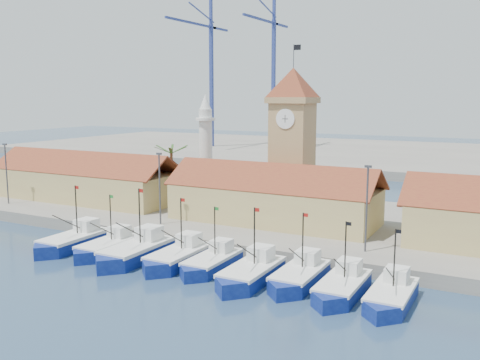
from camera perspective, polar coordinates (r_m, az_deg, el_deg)
The scene contains 20 objects.
ground at distance 52.67m, azimuth -5.54°, elevation -10.43°, with size 400.00×400.00×0.00m, color navy.
quay at distance 72.89m, azimuth 4.88°, elevation -4.33°, with size 140.00×32.00×1.50m, color gray.
terminal at distance 154.78m, azimuth 17.40°, elevation 2.42°, with size 240.00×80.00×2.00m, color gray.
boat_0 at distance 64.94m, azimuth -17.50°, elevation -6.33°, with size 3.71×10.16×7.69m.
boat_1 at distance 61.79m, azimuth -14.04°, elevation -7.03°, with size 3.37×9.22×6.98m.
boat_2 at distance 58.72m, azimuth -11.16°, elevation -7.65°, with size 3.93×10.75×8.14m.
boat_3 at distance 56.53m, azimuth -6.75°, elevation -8.27°, with size 3.57×9.77×7.39m.
boat_4 at distance 54.70m, azimuth -3.12°, elevation -8.88°, with size 3.27×8.95×6.77m.
boat_5 at distance 51.19m, azimuth 1.07°, elevation -10.05°, with size 3.61×9.88×7.47m.
boat_6 at distance 50.79m, azimuth 6.28°, elevation -10.30°, with size 3.43×9.41×7.12m.
boat_7 at distance 48.70m, azimuth 10.76°, elevation -11.29°, with size 3.35×9.19×6.95m.
boat_8 at distance 47.63m, azimuth 15.78°, elevation -11.97°, with size 3.28×8.98×6.79m.
hall_left at distance 86.55m, azimuth -16.10°, elevation -0.36°, with size 31.20×10.13×7.61m.
hall_center at distance 68.62m, azimuth 3.61°, elevation -2.38°, with size 27.04×10.13×7.61m.
clock_tower at distance 73.01m, azimuth 5.61°, elevation 4.59°, with size 5.80×5.80×22.70m.
minaret at distance 81.75m, azimuth -3.67°, elevation 3.51°, with size 3.00×3.00×16.30m.
palm_tree at distance 83.22m, azimuth -7.31°, elevation 1.13°, with size 5.60×5.03×8.39m.
lamp_posts at distance 60.84m, azimuth 0.97°, elevation -1.44°, with size 80.70×0.25×9.03m.
crane_blue_far at distance 165.96m, azimuth -3.34°, elevation 12.06°, with size 1.00×33.44×44.13m.
crane_blue_near at distance 163.29m, azimuth 3.46°, elevation 12.13°, with size 1.00×29.70×44.87m.
Camera 1 is at (27.47, -41.43, 17.41)m, focal length 40.00 mm.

